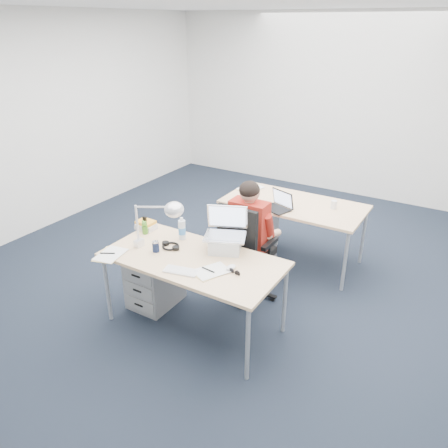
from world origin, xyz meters
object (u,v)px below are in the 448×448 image
at_px(office_chair, 246,269).
at_px(silver_laptop, 225,231).
at_px(computer_mouse, 231,267).
at_px(drawer_pedestal_far, 256,229).
at_px(far_cup, 334,205).
at_px(cordless_phone, 145,223).
at_px(sunglasses, 234,272).
at_px(headphones, 171,246).
at_px(book_stack, 146,225).
at_px(desk_far, 294,207).
at_px(dark_laptop, 276,201).
at_px(desk_lamp, 151,223).
at_px(drawer_pedestal_near, 155,279).
at_px(can_koozie, 156,246).
at_px(wireless_keyboard, 181,271).
at_px(seated_person, 254,234).
at_px(bear_figurine, 145,227).
at_px(desk_near, 193,262).
at_px(water_bottle, 182,228).

relative_size(office_chair, silver_laptop, 2.70).
height_order(office_chair, computer_mouse, office_chair).
bearing_deg(drawer_pedestal_far, far_cup, 4.50).
relative_size(silver_laptop, cordless_phone, 2.87).
relative_size(drawer_pedestal_far, sunglasses, 4.77).
relative_size(silver_laptop, sunglasses, 3.37).
height_order(headphones, book_stack, book_stack).
bearing_deg(desk_far, headphones, -108.85).
distance_m(desk_far, dark_laptop, 0.34).
height_order(cordless_phone, sunglasses, cordless_phone).
relative_size(book_stack, desk_lamp, 0.34).
bearing_deg(desk_lamp, drawer_pedestal_far, 87.24).
bearing_deg(desk_lamp, office_chair, 58.74).
relative_size(drawer_pedestal_near, computer_mouse, 5.27).
xyz_separation_m(computer_mouse, far_cup, (0.31, 1.73, 0.03)).
relative_size(cordless_phone, desk_lamp, 0.24).
xyz_separation_m(can_koozie, dark_laptop, (0.51, 1.45, 0.06)).
bearing_deg(cordless_phone, headphones, -23.13).
distance_m(desk_far, headphones, 1.69).
distance_m(silver_laptop, dark_laptop, 1.11).
distance_m(wireless_keyboard, cordless_phone, 0.94).
bearing_deg(headphones, seated_person, 72.54).
xyz_separation_m(computer_mouse, bear_figurine, (-1.07, 0.15, 0.05)).
bearing_deg(far_cup, office_chair, -118.39).
distance_m(bear_figurine, far_cup, 2.10).
distance_m(drawer_pedestal_near, cordless_phone, 0.58).
xyz_separation_m(drawer_pedestal_far, sunglasses, (0.67, -1.70, 0.47)).
bearing_deg(drawer_pedestal_far, desk_far, -0.73).
height_order(desk_near, drawer_pedestal_far, desk_near).
xyz_separation_m(water_bottle, book_stack, (-0.44, -0.01, -0.07)).
bearing_deg(desk_near, office_chair, 78.40).
xyz_separation_m(cordless_phone, desk_lamp, (0.36, -0.32, 0.21)).
distance_m(silver_laptop, cordless_phone, 0.93).
height_order(dark_laptop, far_cup, dark_laptop).
bearing_deg(desk_near, seated_person, 80.63).
bearing_deg(far_cup, drawer_pedestal_near, -127.38).
distance_m(office_chair, far_cup, 1.25).
distance_m(desk_near, seated_person, 0.91).
height_order(office_chair, dark_laptop, office_chair).
bearing_deg(seated_person, dark_laptop, 88.23).
xyz_separation_m(desk_near, water_bottle, (-0.30, 0.25, 0.16)).
height_order(seated_person, book_stack, seated_person).
bearing_deg(seated_person, water_bottle, -125.14).
bearing_deg(can_koozie, dark_laptop, 70.50).
bearing_deg(water_bottle, wireless_keyboard, -54.76).
bearing_deg(water_bottle, dark_laptop, 67.78).
distance_m(wireless_keyboard, dark_laptop, 1.62).
bearing_deg(desk_lamp, drawer_pedestal_near, 135.41).
bearing_deg(cordless_phone, seated_person, 34.56).
height_order(desk_far, water_bottle, water_bottle).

